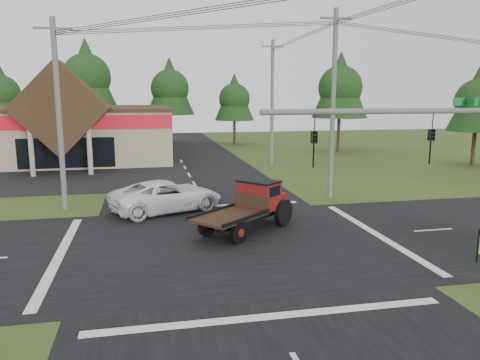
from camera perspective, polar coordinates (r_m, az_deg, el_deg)
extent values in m
plane|color=#31481A|center=(20.68, -1.40, -7.77)|extent=(120.00, 120.00, 0.00)
cube|color=black|center=(20.67, -1.40, -7.75)|extent=(12.00, 120.00, 0.02)
cube|color=black|center=(20.67, -1.40, -7.74)|extent=(120.00, 12.00, 0.02)
cube|color=black|center=(40.27, -26.61, 0.12)|extent=(28.00, 14.00, 0.02)
cube|color=tan|center=(51.06, -25.89, 4.95)|extent=(30.00, 15.00, 5.00)
cube|color=#331C15|center=(50.92, -26.12, 7.80)|extent=(30.40, 15.40, 0.30)
cube|color=#331C15|center=(41.37, -20.92, 8.16)|extent=(7.78, 4.00, 7.78)
cylinder|color=tan|center=(40.34, -24.08, 3.19)|extent=(0.40, 0.40, 4.00)
cylinder|color=tan|center=(39.63, -17.86, 3.48)|extent=(0.40, 0.40, 4.00)
cube|color=black|center=(42.61, -20.39, 3.10)|extent=(8.00, 0.08, 2.60)
cylinder|color=#595651|center=(13.74, 19.04, 7.95)|extent=(8.00, 0.16, 0.16)
imported|color=black|center=(14.34, 22.25, 3.81)|extent=(0.16, 0.20, 1.00)
imported|color=black|center=(12.73, 9.01, 3.71)|extent=(0.16, 0.20, 1.00)
cube|color=#0C6626|center=(14.85, 25.83, 8.59)|extent=(0.80, 0.04, 0.22)
cylinder|color=#595651|center=(27.73, -21.20, 7.24)|extent=(0.30, 0.30, 10.50)
cube|color=#595651|center=(27.92, -21.85, 16.80)|extent=(2.00, 0.12, 0.12)
cylinder|color=#595651|center=(29.65, 11.27, 8.87)|extent=(0.30, 0.30, 11.50)
cube|color=#595651|center=(29.97, 11.64, 18.76)|extent=(2.00, 0.12, 0.12)
cylinder|color=#595651|center=(42.90, 3.94, 9.27)|extent=(0.30, 0.30, 11.20)
cube|color=#595651|center=(43.09, 4.02, 15.93)|extent=(2.00, 0.12, 0.12)
cylinder|color=#332316|center=(63.70, -26.74, 5.09)|extent=(0.36, 0.36, 3.50)
cone|color=#163313|center=(63.52, -27.12, 9.63)|extent=(5.60, 5.60, 6.60)
sphere|color=#163313|center=(63.52, -27.09, 9.36)|extent=(4.40, 4.40, 4.40)
cylinder|color=#332316|center=(60.83, -17.86, 6.00)|extent=(0.36, 0.36, 4.55)
cone|color=#163313|center=(60.73, -18.21, 12.18)|extent=(7.28, 7.28, 8.58)
sphere|color=#163313|center=(60.72, -18.19, 11.81)|extent=(5.72, 5.72, 5.72)
cylinder|color=#332316|center=(61.60, -8.41, 6.11)|extent=(0.36, 0.36, 3.85)
cone|color=#163313|center=(61.44, -8.55, 11.28)|extent=(6.16, 6.16, 7.26)
sphere|color=#163313|center=(61.43, -8.54, 10.98)|extent=(4.84, 4.84, 4.84)
cylinder|color=#332316|center=(60.63, -0.68, 5.82)|extent=(0.36, 0.36, 3.15)
cone|color=#163313|center=(60.43, -0.69, 10.12)|extent=(5.04, 5.04, 5.94)
sphere|color=#163313|center=(60.43, -0.69, 9.87)|extent=(3.96, 3.96, 3.96)
cylinder|color=#332316|center=(53.99, 11.91, 5.40)|extent=(0.36, 0.36, 3.85)
cone|color=#163313|center=(53.81, 12.13, 11.30)|extent=(6.16, 6.16, 7.26)
sphere|color=#163313|center=(53.80, 12.12, 10.95)|extent=(4.84, 4.84, 4.84)
cylinder|color=#332316|center=(47.81, 26.57, 3.48)|extent=(0.36, 0.36, 3.15)
cone|color=#163313|center=(47.56, 27.02, 8.91)|extent=(5.04, 5.04, 5.94)
sphere|color=#163313|center=(47.56, 26.99, 8.59)|extent=(3.96, 3.96, 3.96)
imported|color=white|center=(26.39, -8.92, -1.92)|extent=(6.88, 4.98, 1.74)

